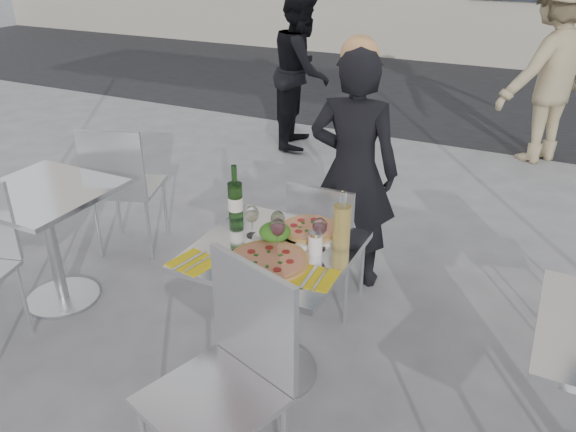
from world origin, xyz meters
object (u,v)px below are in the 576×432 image
at_px(pizza_far, 310,230).
at_px(napkin_right, 314,277).
at_px(wine_bottle, 235,199).
at_px(main_table, 274,286).
at_px(pizza_near, 268,261).
at_px(wineglass_white_a, 252,215).
at_px(sugar_shaker, 315,243).
at_px(pedestrian_b, 550,70).
at_px(chair_far, 325,237).
at_px(woman_diner, 353,171).
at_px(napkin_left, 193,262).
at_px(side_table_left, 48,223).
at_px(wineglass_white_b, 278,220).
at_px(salad_plate, 275,234).
at_px(chair_near, 231,368).
at_px(wineglass_red_a, 278,228).
at_px(wineglass_red_b, 320,228).
at_px(pedestrian_a, 302,71).
at_px(carafe, 342,227).
at_px(side_chair_lfar, 121,181).

distance_m(pizza_far, napkin_right, 0.41).
bearing_deg(wine_bottle, main_table, -29.77).
xyz_separation_m(pizza_near, wineglass_white_a, (-0.19, 0.19, 0.10)).
xyz_separation_m(pizza_far, sugar_shaker, (0.10, -0.17, 0.04)).
xyz_separation_m(pedestrian_b, wine_bottle, (-1.21, -3.82, -0.03)).
relative_size(chair_far, sugar_shaker, 7.92).
xyz_separation_m(woman_diner, napkin_left, (-0.26, -1.31, -0.00)).
xyz_separation_m(main_table, pizza_far, (0.08, 0.22, 0.23)).
relative_size(side_table_left, wine_bottle, 2.54).
relative_size(side_table_left, wineglass_white_b, 4.76).
distance_m(woman_diner, salad_plate, 0.97).
height_order(wine_bottle, napkin_left, wine_bottle).
bearing_deg(chair_near, napkin_left, 157.01).
distance_m(pizza_near, napkin_left, 0.33).
relative_size(chair_far, chair_near, 0.86).
relative_size(side_table_left, napkin_right, 3.74).
height_order(wine_bottle, wineglass_white_b, wine_bottle).
height_order(side_table_left, woman_diner, woman_diner).
relative_size(sugar_shaker, napkin_right, 0.53).
distance_m(chair_near, wineglass_red_a, 0.69).
distance_m(wine_bottle, wineglass_red_b, 0.50).
relative_size(main_table, pizza_far, 2.37).
xyz_separation_m(pedestrian_a, pizza_far, (1.52, -3.14, -0.03)).
bearing_deg(sugar_shaker, wine_bottle, 165.49).
distance_m(side_table_left, pizza_near, 1.56).
bearing_deg(carafe, pizza_far, 156.60).
xyz_separation_m(pedestrian_a, pizza_near, (1.47, -3.48, -0.04)).
height_order(main_table, chair_far, chair_far).
xyz_separation_m(woman_diner, napkin_right, (0.27, -1.19, -0.00)).
distance_m(side_chair_lfar, pedestrian_b, 4.14).
height_order(carafe, wineglass_red_a, carafe).
bearing_deg(chair_far, napkin_left, 71.10).
bearing_deg(chair_near, napkin_right, 92.92).
bearing_deg(wineglass_red_a, wineglass_white_b, 117.80).
bearing_deg(woman_diner, pedestrian_a, -65.71).
xyz_separation_m(side_table_left, sugar_shaker, (1.69, 0.05, 0.26)).
xyz_separation_m(side_table_left, wineglass_white_b, (1.49, 0.07, 0.32)).
bearing_deg(wineglass_white_a, pizza_far, 32.83).
bearing_deg(salad_plate, carafe, 10.63).
bearing_deg(wine_bottle, side_table_left, -171.61).
xyz_separation_m(pizza_far, napkin_left, (-0.34, -0.49, -0.01)).
relative_size(pedestrian_b, wineglass_red_b, 11.37).
bearing_deg(chair_far, side_table_left, 19.78).
height_order(salad_plate, napkin_right, salad_plate).
bearing_deg(wineglass_white_a, pedestrian_a, 111.30).
height_order(side_chair_lfar, salad_plate, side_chair_lfar).
bearing_deg(chair_near, pedestrian_a, 129.62).
bearing_deg(side_chair_lfar, chair_near, 122.43).
relative_size(side_chair_lfar, pizza_near, 2.60).
bearing_deg(wineglass_white_b, pizza_near, -74.92).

